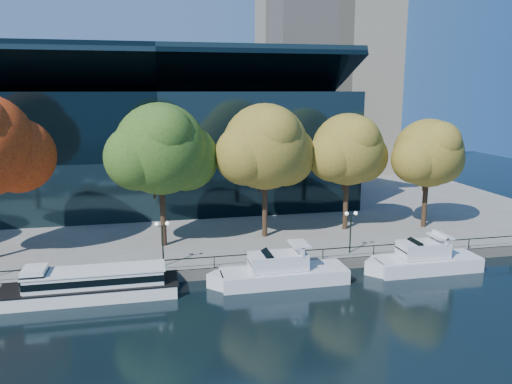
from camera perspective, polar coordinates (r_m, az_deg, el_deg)
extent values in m
plane|color=black|center=(41.60, -4.18, -11.37)|extent=(160.00, 160.00, 0.00)
cube|color=slate|center=(76.27, -8.02, -0.38)|extent=(90.00, 67.00, 1.00)
cube|color=#47443F|center=(44.22, -4.75, -9.25)|extent=(90.00, 0.25, 1.00)
cube|color=black|center=(43.91, -4.81, -7.39)|extent=(88.20, 0.08, 0.08)
cube|color=black|center=(44.07, -4.80, -8.01)|extent=(0.07, 0.07, 0.90)
cube|color=black|center=(70.44, -11.17, 4.70)|extent=(50.00, 24.00, 16.00)
cube|color=black|center=(65.97, -11.43, 12.51)|extent=(50.00, 17.14, 7.86)
cube|color=gray|center=(100.01, 7.91, 20.89)|extent=(22.00, 22.00, 65.00)
cube|color=white|center=(42.33, -18.35, -10.77)|extent=(13.39, 3.25, 1.05)
cube|color=black|center=(42.14, -18.40, -10.08)|extent=(13.66, 3.32, 0.11)
cube|color=white|center=(41.87, -17.80, -9.30)|extent=(10.45, 2.67, 1.15)
cube|color=black|center=(41.85, -17.80, -9.24)|extent=(10.58, 2.73, 0.53)
cube|color=white|center=(41.66, -17.85, -8.50)|extent=(10.72, 2.80, 0.10)
cube|color=white|center=(42.49, -23.93, -9.04)|extent=(1.72, 2.28, 1.72)
cube|color=black|center=(42.43, -23.95, -8.79)|extent=(1.77, 2.34, 0.67)
cube|color=silver|center=(43.19, 3.21, -9.58)|extent=(10.84, 3.10, 1.24)
cube|color=silver|center=(42.17, -4.03, -10.13)|extent=(2.37, 2.37, 1.24)
cube|color=silver|center=(42.97, 3.22, -8.78)|extent=(10.62, 3.04, 0.08)
cube|color=silver|center=(42.58, 2.52, -7.89)|extent=(4.88, 2.32, 1.34)
cube|color=black|center=(42.22, 0.65, -7.90)|extent=(2.14, 2.23, 1.69)
cube|color=silver|center=(42.74, 4.94, -6.45)|extent=(0.26, 2.42, 0.83)
cube|color=silver|center=(42.62, 4.95, -5.93)|extent=(1.45, 2.42, 0.15)
cube|color=silver|center=(48.44, 18.94, -7.80)|extent=(9.67, 3.01, 1.29)
cube|color=silver|center=(46.20, 13.73, -8.43)|extent=(2.37, 2.37, 1.29)
cube|color=silver|center=(48.23, 19.00, -7.05)|extent=(9.48, 2.95, 0.09)
cube|color=silver|center=(47.75, 18.56, -6.22)|extent=(4.35, 2.26, 1.40)
cube|color=black|center=(47.10, 17.24, -6.24)|extent=(1.97, 2.17, 1.62)
cube|color=silver|center=(48.30, 20.32, -4.87)|extent=(0.27, 2.35, 0.86)
cube|color=silver|center=(48.27, 20.33, -4.75)|extent=(1.50, 2.35, 0.16)
sphere|color=maroon|center=(51.02, -25.65, 3.78)|extent=(6.94, 6.94, 6.94)
cylinder|color=black|center=(49.87, -10.60, -1.75)|extent=(0.56, 0.56, 7.72)
cylinder|color=black|center=(49.47, -10.16, 1.74)|extent=(1.22, 1.85, 3.86)
cylinder|color=black|center=(49.01, -11.18, 1.28)|extent=(1.12, 1.27, 3.45)
sphere|color=#2B4C18|center=(48.87, -10.86, 4.86)|extent=(8.85, 8.85, 8.85)
sphere|color=#2B4C18|center=(50.43, -8.08, 3.89)|extent=(6.64, 6.64, 6.64)
sphere|color=#2B4C18|center=(48.08, -13.44, 3.84)|extent=(6.19, 6.19, 6.19)
sphere|color=#2B4C18|center=(46.97, -10.33, 6.51)|extent=(5.31, 5.31, 5.31)
cylinder|color=black|center=(52.11, 1.02, -1.04)|extent=(0.56, 0.56, 7.60)
cylinder|color=black|center=(51.85, 1.52, 2.25)|extent=(1.20, 1.82, 3.80)
cylinder|color=black|center=(51.21, 0.67, 1.83)|extent=(1.10, 1.25, 3.40)
sphere|color=brown|center=(51.16, 1.04, 5.20)|extent=(8.82, 8.82, 8.82)
sphere|color=brown|center=(53.16, 3.27, 4.23)|extent=(6.61, 6.61, 6.61)
sphere|color=brown|center=(49.93, -1.20, 4.27)|extent=(6.17, 6.17, 6.17)
sphere|color=brown|center=(49.41, 2.02, 6.76)|extent=(5.29, 5.29, 5.29)
cylinder|color=black|center=(55.81, 10.24, -0.63)|extent=(0.56, 0.56, 7.11)
cylinder|color=black|center=(55.67, 10.74, 2.25)|extent=(1.15, 1.73, 3.56)
cylinder|color=black|center=(54.91, 10.07, 1.88)|extent=(1.05, 1.19, 3.18)
sphere|color=brown|center=(54.95, 10.44, 4.81)|extent=(7.79, 7.79, 7.79)
sphere|color=brown|center=(56.97, 11.95, 4.00)|extent=(5.84, 5.84, 5.84)
sphere|color=brown|center=(53.58, 8.80, 4.07)|extent=(5.45, 5.45, 5.45)
sphere|color=brown|center=(53.53, 11.52, 6.06)|extent=(4.67, 4.67, 4.67)
cylinder|color=black|center=(59.01, 18.76, -0.61)|extent=(0.56, 0.56, 6.70)
cylinder|color=black|center=(58.96, 19.25, 1.95)|extent=(1.10, 1.65, 3.36)
cylinder|color=black|center=(58.12, 18.73, 1.61)|extent=(1.01, 1.14, 3.00)
sphere|color=brown|center=(58.20, 19.08, 4.23)|extent=(7.53, 7.53, 7.53)
sphere|color=brown|center=(60.36, 20.16, 3.50)|extent=(5.65, 5.65, 5.65)
sphere|color=brown|center=(56.68, 17.80, 3.55)|extent=(5.27, 5.27, 5.27)
sphere|color=brown|center=(56.99, 20.28, 5.34)|extent=(4.52, 4.52, 4.52)
cylinder|color=black|center=(44.54, -10.60, -6.13)|extent=(0.14, 0.14, 3.60)
cube|color=black|center=(44.01, -10.69, -3.83)|extent=(0.90, 0.06, 0.06)
sphere|color=white|center=(43.95, -11.29, -3.61)|extent=(0.36, 0.36, 0.36)
sphere|color=white|center=(43.97, -10.11, -3.56)|extent=(0.36, 0.36, 0.36)
cylinder|color=black|center=(48.12, 10.73, -4.78)|extent=(0.14, 0.14, 3.60)
cube|color=black|center=(47.64, 10.81, -2.65)|extent=(0.90, 0.06, 0.06)
sphere|color=white|center=(47.42, 10.32, -2.45)|extent=(0.36, 0.36, 0.36)
sphere|color=white|center=(47.77, 11.32, -2.38)|extent=(0.36, 0.36, 0.36)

